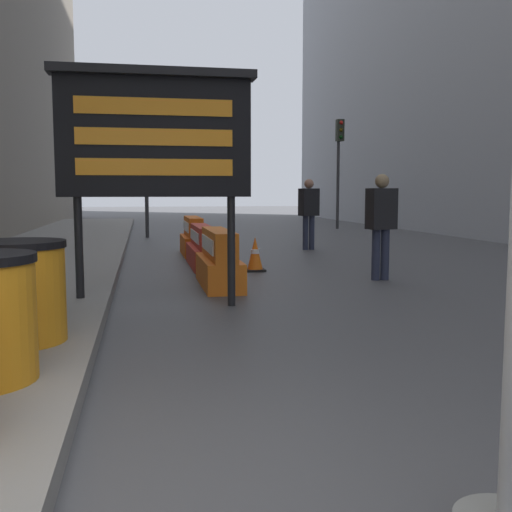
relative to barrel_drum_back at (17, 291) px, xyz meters
The scene contains 10 objects.
barrel_drum_back is the anchor object (origin of this frame).
message_board 2.91m from the barrel_drum_back, 59.80° to the left, with size 2.46×0.36×2.93m.
jersey_barrier_orange_near 4.39m from the barrel_drum_back, 59.56° to the left, with size 0.56×1.92×0.88m.
jersey_barrier_red_striped 6.69m from the barrel_drum_back, 70.58° to the left, with size 0.51×2.18×0.80m.
jersey_barrier_orange_far 8.83m from the barrel_drum_back, 75.42° to the left, with size 0.52×1.82×0.89m.
traffic_cone_near 6.25m from the barrel_drum_back, 60.23° to the left, with size 0.36×0.36×0.64m.
traffic_light_near_curb 14.36m from the barrel_drum_back, 85.11° to the left, with size 0.28×0.45×3.53m.
traffic_light_far_side 19.73m from the barrel_drum_back, 63.43° to the left, with size 0.28×0.45×4.30m.
pedestrian_worker 10.65m from the barrel_drum_back, 60.68° to the left, with size 0.53×0.40×1.79m.
pedestrian_passerby 6.32m from the barrel_drum_back, 38.49° to the left, with size 0.50×0.36×1.75m.
Camera 1 is at (0.43, -2.52, 1.45)m, focal length 42.00 mm.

